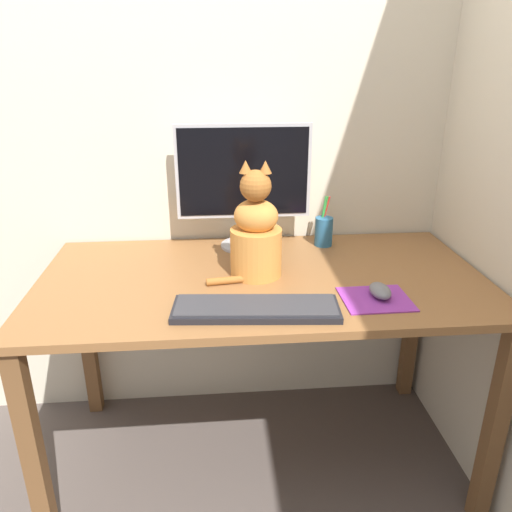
% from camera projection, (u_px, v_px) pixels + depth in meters
% --- Properties ---
extents(ground_plane, '(12.00, 12.00, 0.00)m').
position_uv_depth(ground_plane, '(261.00, 454.00, 1.85)').
color(ground_plane, '#564C47').
extents(wall_back, '(7.00, 0.04, 2.50)m').
position_uv_depth(wall_back, '(252.00, 94.00, 1.75)').
color(wall_back, beige).
rests_on(wall_back, ground_plane).
extents(desk, '(1.40, 0.73, 0.73)m').
position_uv_depth(desk, '(262.00, 301.00, 1.61)').
color(desk, brown).
rests_on(desk, ground_plane).
extents(monitor, '(0.47, 0.17, 0.44)m').
position_uv_depth(monitor, '(244.00, 180.00, 1.73)').
color(monitor, '#B2B2B7').
rests_on(monitor, desk).
extents(keyboard, '(0.46, 0.18, 0.02)m').
position_uv_depth(keyboard, '(256.00, 308.00, 1.35)').
color(keyboard, black).
rests_on(keyboard, desk).
extents(mousepad_right, '(0.19, 0.17, 0.00)m').
position_uv_depth(mousepad_right, '(376.00, 299.00, 1.42)').
color(mousepad_right, purple).
rests_on(mousepad_right, desk).
extents(computer_mouse_right, '(0.06, 0.10, 0.03)m').
position_uv_depth(computer_mouse_right, '(380.00, 291.00, 1.43)').
color(computer_mouse_right, slate).
rests_on(computer_mouse_right, mousepad_right).
extents(cat, '(0.25, 0.19, 0.37)m').
position_uv_depth(cat, '(256.00, 234.00, 1.54)').
color(cat, '#D6893D').
rests_on(cat, desk).
extents(pen_cup, '(0.06, 0.06, 0.18)m').
position_uv_depth(pen_cup, '(324.00, 231.00, 1.82)').
color(pen_cup, '#286089').
rests_on(pen_cup, desk).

